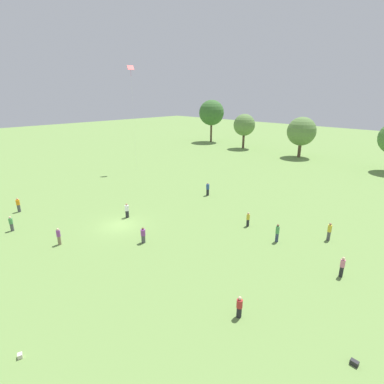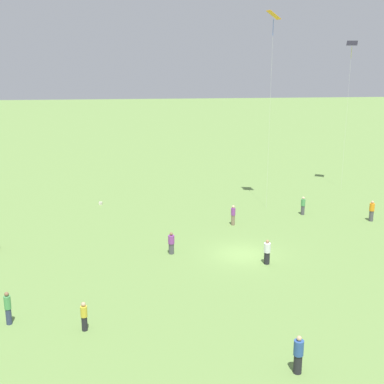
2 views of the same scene
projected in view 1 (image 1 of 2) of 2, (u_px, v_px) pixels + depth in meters
name	position (u px, v px, depth m)	size (l,w,h in m)	color
ground_plane	(120.00, 225.00, 33.70)	(240.00, 240.00, 0.00)	#6B8E47
tree_0	(212.00, 113.00, 88.58)	(7.35, 7.35, 12.26)	brown
tree_1	(244.00, 125.00, 78.44)	(5.61, 5.61, 8.99)	brown
tree_2	(302.00, 131.00, 67.58)	(6.40, 6.40, 9.12)	brown
person_0	(208.00, 189.00, 43.28)	(0.65, 0.65, 1.91)	#232328
person_2	(277.00, 233.00, 29.71)	(0.39, 0.39, 1.91)	#333D5B
person_3	(248.00, 219.00, 33.25)	(0.46, 0.46, 1.65)	#232328
person_4	(11.00, 224.00, 32.12)	(0.54, 0.54, 1.68)	#4C4C51
person_5	(59.00, 236.00, 29.19)	(0.51, 0.51, 1.74)	#847056
person_6	(18.00, 205.00, 37.25)	(0.60, 0.60, 1.83)	#4C4C51
person_7	(329.00, 232.00, 30.06)	(0.49, 0.49, 1.88)	#4C4C51
person_8	(342.00, 267.00, 24.06)	(0.49, 0.49, 1.77)	#232328
person_9	(239.00, 307.00, 19.71)	(0.57, 0.57, 1.59)	#232328
person_10	(143.00, 235.00, 29.59)	(0.53, 0.53, 1.65)	#4C4C51
person_11	(127.00, 211.00, 35.60)	(0.63, 0.63, 1.77)	#232328
kite_0	(131.00, 72.00, 52.98)	(1.16, 1.32, 18.81)	red
picnic_bag_0	(20.00, 356.00, 16.84)	(0.35, 0.32, 0.26)	beige
picnic_bag_1	(354.00, 363.00, 16.38)	(0.44, 0.28, 0.29)	#262628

